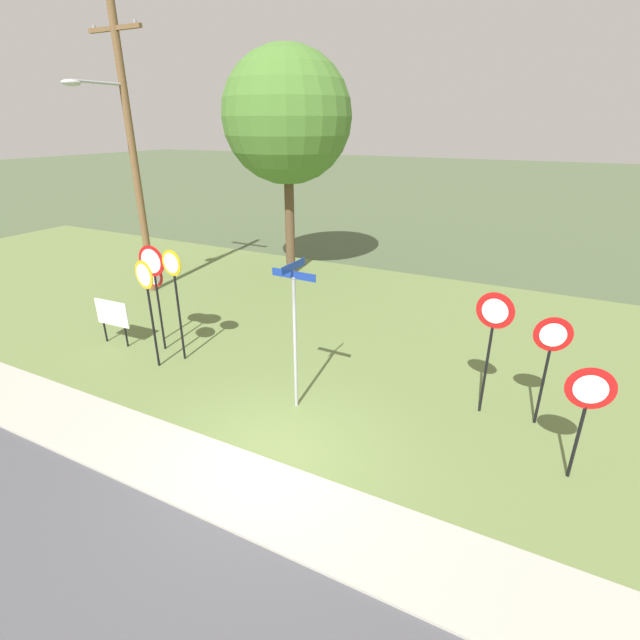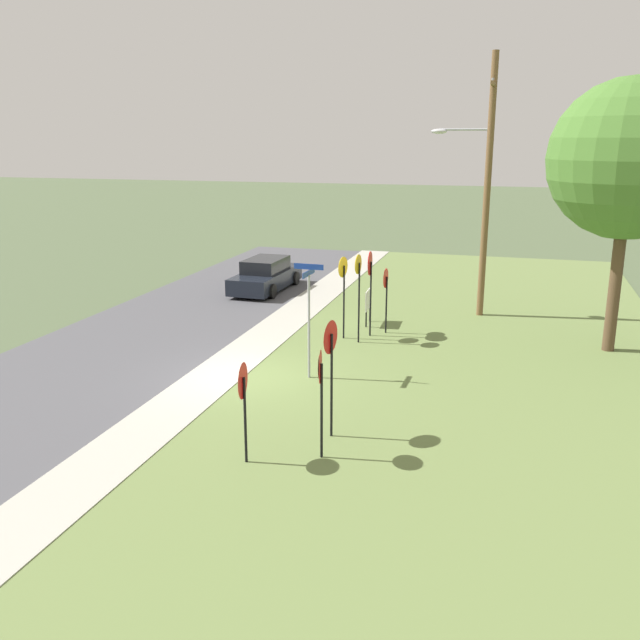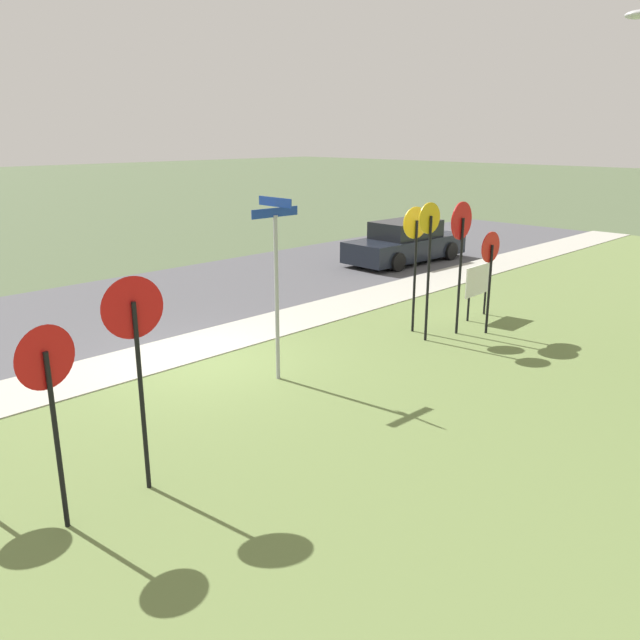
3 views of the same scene
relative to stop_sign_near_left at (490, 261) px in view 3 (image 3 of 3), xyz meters
The scene contains 13 objects.
ground_plane 6.32m from the stop_sign_near_left, 28.30° to the right, with size 160.00×160.00×0.00m, color #4C5B3D.
road_asphalt 9.53m from the stop_sign_near_left, 55.03° to the right, with size 44.00×6.40×0.01m, color #4C4C51.
sidewalk_strip 6.72m from the stop_sign_near_left, 34.49° to the right, with size 44.00×1.60×0.06m, color #ADAA9E.
grass_median 6.42m from the stop_sign_near_left, 29.95° to the left, with size 44.00×12.00×0.04m, color olive.
stop_sign_near_left is the anchor object (origin of this frame).
stop_sign_near_right 1.62m from the stop_sign_near_left, 49.77° to the right, with size 0.66×0.15×2.70m.
stop_sign_far_left 1.55m from the stop_sign_near_left, 25.30° to the right, with size 0.62×0.11×2.85m.
stop_sign_far_center 0.82m from the stop_sign_near_left, 42.78° to the right, with size 0.78×0.10×2.82m.
yield_sign_near_left 8.48m from the stop_sign_near_left, ahead, with size 0.73×0.14×2.64m.
yield_sign_near_right 9.54m from the stop_sign_near_left, ahead, with size 0.68×0.16×2.31m.
street_name_post 5.09m from the stop_sign_near_left, 13.29° to the right, with size 0.96×0.82×3.16m.
notice_board 1.41m from the stop_sign_near_left, 139.46° to the right, with size 1.10×0.08×1.25m.
parked_hatchback_near 8.22m from the stop_sign_near_left, 130.35° to the right, with size 4.61×2.01×1.39m.
Camera 3 is at (6.51, 9.66, 4.20)m, focal length 35.80 mm.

